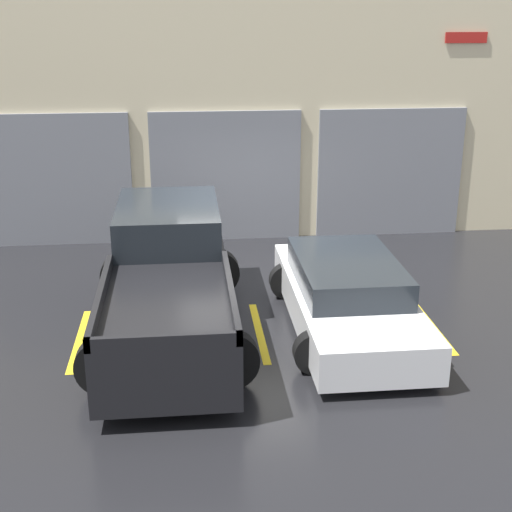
% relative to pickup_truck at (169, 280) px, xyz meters
% --- Properties ---
extents(ground_plane, '(28.00, 28.00, 0.00)m').
position_rel_pickup_truck_xyz_m(ground_plane, '(1.39, 1.57, -0.82)').
color(ground_plane, black).
extents(shophouse_building, '(17.69, 0.68, 5.68)m').
position_rel_pickup_truck_xyz_m(shophouse_building, '(1.39, 4.86, 1.97)').
color(shophouse_building, beige).
rests_on(shophouse_building, ground).
extents(pickup_truck, '(2.44, 5.37, 1.74)m').
position_rel_pickup_truck_xyz_m(pickup_truck, '(0.00, 0.00, 0.00)').
color(pickup_truck, black).
rests_on(pickup_truck, ground).
extents(sedan_white, '(2.14, 4.42, 1.14)m').
position_rel_pickup_truck_xyz_m(sedan_white, '(2.79, -0.28, -0.28)').
color(sedan_white, white).
rests_on(sedan_white, ground).
extents(parking_stripe_far_left, '(0.12, 2.20, 0.01)m').
position_rel_pickup_truck_xyz_m(parking_stripe_far_left, '(-1.39, -0.30, -0.82)').
color(parking_stripe_far_left, gold).
rests_on(parking_stripe_far_left, ground).
extents(parking_stripe_left, '(0.12, 2.20, 0.01)m').
position_rel_pickup_truck_xyz_m(parking_stripe_left, '(1.39, -0.30, -0.82)').
color(parking_stripe_left, gold).
rests_on(parking_stripe_left, ground).
extents(parking_stripe_centre, '(0.12, 2.20, 0.01)m').
position_rel_pickup_truck_xyz_m(parking_stripe_centre, '(4.18, -0.30, -0.82)').
color(parking_stripe_centre, gold).
rests_on(parking_stripe_centre, ground).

